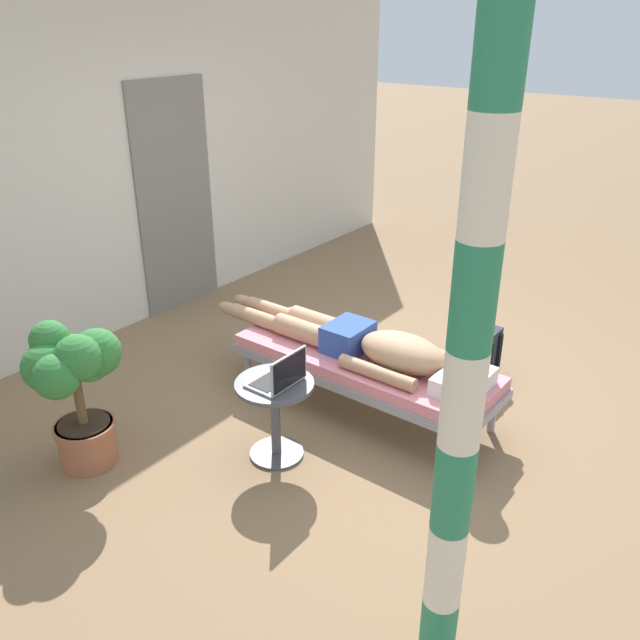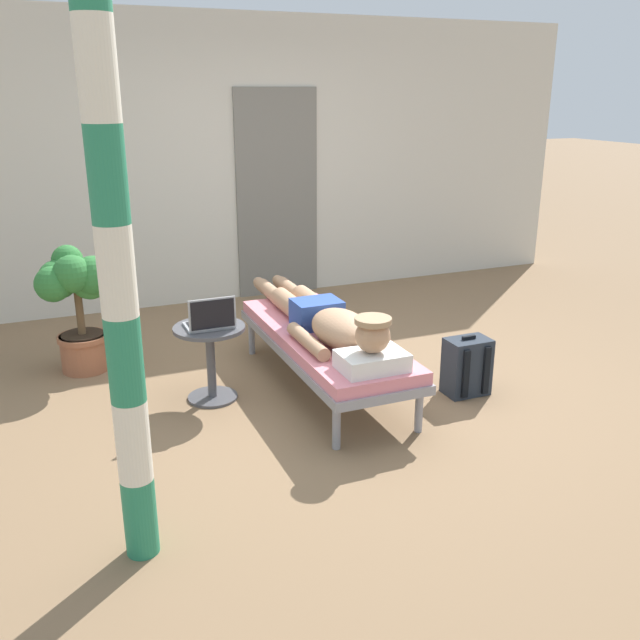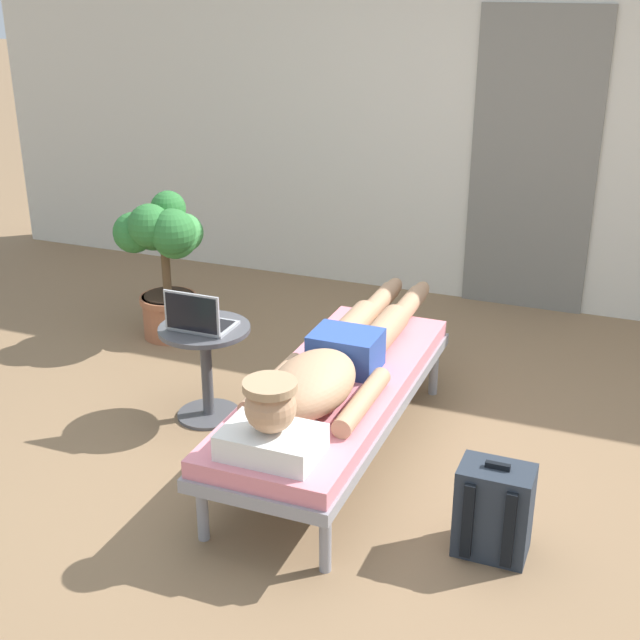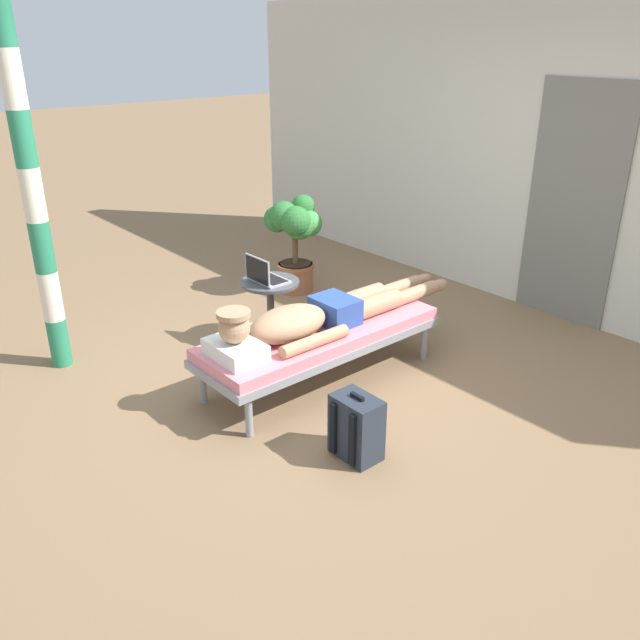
# 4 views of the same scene
# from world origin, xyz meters

# --- Properties ---
(ground_plane) EXTENTS (40.00, 40.00, 0.00)m
(ground_plane) POSITION_xyz_m (0.00, 0.00, 0.00)
(ground_plane) COLOR #846647
(house_wall_back) EXTENTS (7.60, 0.20, 2.70)m
(house_wall_back) POSITION_xyz_m (-0.12, 2.56, 1.35)
(house_wall_back) COLOR beige
(house_wall_back) RESTS_ON ground
(house_door_panel) EXTENTS (0.84, 0.03, 2.04)m
(house_door_panel) POSITION_xyz_m (0.38, 2.45, 1.02)
(house_door_panel) COLOR slate
(house_door_panel) RESTS_ON ground
(lounge_chair) EXTENTS (0.66, 1.87, 0.42)m
(lounge_chair) POSITION_xyz_m (-0.12, 0.05, 0.35)
(lounge_chair) COLOR gray
(lounge_chair) RESTS_ON ground
(person_reclining) EXTENTS (0.53, 2.17, 0.33)m
(person_reclining) POSITION_xyz_m (-0.12, -0.01, 0.52)
(person_reclining) COLOR white
(person_reclining) RESTS_ON lounge_chair
(side_table) EXTENTS (0.48, 0.48, 0.52)m
(side_table) POSITION_xyz_m (-0.90, 0.18, 0.36)
(side_table) COLOR #4C4C51
(side_table) RESTS_ON ground
(laptop) EXTENTS (0.31, 0.24, 0.23)m
(laptop) POSITION_xyz_m (-0.90, 0.12, 0.58)
(laptop) COLOR #A5A8AD
(laptop) RESTS_ON side_table
(backpack) EXTENTS (0.30, 0.26, 0.42)m
(backpack) POSITION_xyz_m (0.75, -0.41, 0.20)
(backpack) COLOR #262D38
(backpack) RESTS_ON ground
(potted_plant) EXTENTS (0.55, 0.49, 0.94)m
(potted_plant) POSITION_xyz_m (-1.66, 1.04, 0.60)
(potted_plant) COLOR #9E5B3D
(potted_plant) RESTS_ON ground
(porch_post) EXTENTS (0.15, 0.15, 2.66)m
(porch_post) POSITION_xyz_m (-1.61, -1.32, 1.33)
(porch_post) COLOR #267F59
(porch_post) RESTS_ON ground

